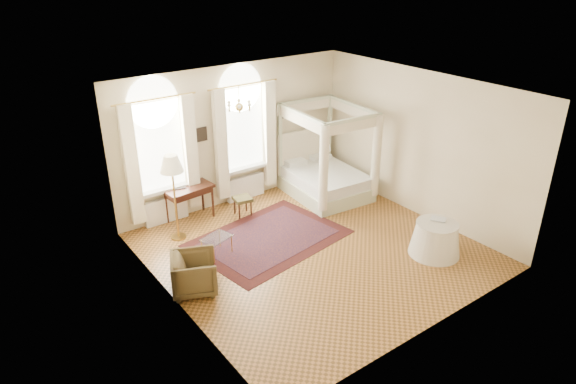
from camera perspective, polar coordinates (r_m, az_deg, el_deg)
name	(u,v)px	position (r m, az deg, el deg)	size (l,w,h in m)	color
ground	(313,250)	(10.60, 2.79, -6.42)	(6.00, 6.00, 0.00)	#A1672F
room_walls	(315,160)	(9.71, 3.03, 3.59)	(6.00, 6.00, 6.00)	beige
window_left	(161,161)	(11.32, -13.93, 3.37)	(1.62, 0.27, 3.29)	white
window_right	(244,142)	(12.20, -4.86, 5.61)	(1.62, 0.27, 3.29)	white
chandelier	(239,106)	(9.86, -5.45, 9.52)	(0.51, 0.45, 0.50)	#AE8A3A
wall_pictures	(238,125)	(12.09, -5.63, 7.42)	(2.54, 0.03, 0.39)	black
canopy_bed	(326,176)	(12.75, 4.26, 1.79)	(1.86, 2.21, 2.24)	beige
nightstand	(325,168)	(13.80, 4.08, 2.65)	(0.40, 0.37, 0.58)	#34180E
nightstand_lamp	(326,147)	(13.70, 4.23, 4.98)	(0.28, 0.28, 0.40)	#AE8A3A
writing_desk	(189,192)	(11.65, -10.96, 0.01)	(1.12, 0.66, 0.81)	#34180E
laptop	(178,187)	(11.61, -12.08, 0.51)	(0.29, 0.19, 0.02)	black
stool	(243,200)	(11.82, -5.07, -0.92)	(0.45, 0.45, 0.45)	#4C4320
armchair	(194,273)	(9.37, -10.36, -8.88)	(0.77, 0.79, 0.72)	#493A1F
coffee_table	(216,239)	(10.33, -7.95, -5.22)	(0.68, 0.56, 0.40)	silver
floor_lamp	(172,168)	(10.58, -12.80, 2.61)	(0.48, 0.48, 1.88)	#AE8A3A
oriental_rug	(269,238)	(10.98, -2.16, -5.16)	(3.40, 2.67, 0.01)	#3B110E
side_table	(435,239)	(10.71, 16.06, -5.02)	(1.02, 1.02, 0.69)	beige
book	(437,222)	(10.57, 16.27, -3.18)	(0.22, 0.29, 0.03)	black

